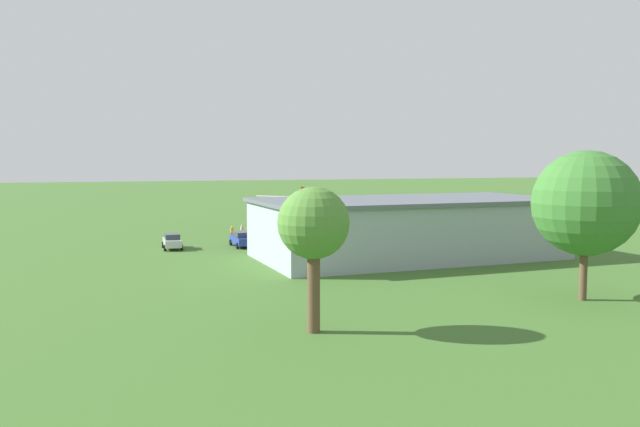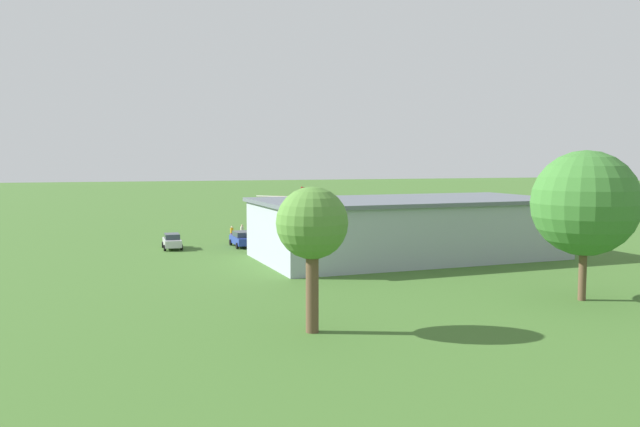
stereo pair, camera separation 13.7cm
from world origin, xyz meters
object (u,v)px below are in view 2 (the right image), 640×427
at_px(person_crossing_taxiway, 242,232).
at_px(person_near_hangar_door, 394,228).
at_px(biplane, 291,203).
at_px(tree_near_perimeter_road, 312,225).
at_px(car_white, 456,231).
at_px(hangar, 407,228).
at_px(person_watching_takeoff, 279,233).
at_px(tree_behind_hangar_left, 585,203).
at_px(person_by_parked_cars, 232,233).
at_px(car_blue, 242,239).
at_px(car_silver, 172,241).

bearing_deg(person_crossing_taxiway, person_near_hangar_door, 178.15).
bearing_deg(biplane, tree_near_perimeter_road, 76.28).
height_order(car_white, person_crossing_taxiway, person_crossing_taxiway).
relative_size(hangar, person_crossing_taxiway, 16.98).
height_order(hangar, car_white, hangar).
relative_size(person_watching_takeoff, tree_behind_hangar_left, 0.18).
relative_size(person_by_parked_cars, tree_near_perimeter_road, 0.20).
relative_size(person_near_hangar_door, tree_near_perimeter_road, 0.20).
distance_m(car_white, tree_behind_hangar_left, 34.99).
bearing_deg(person_crossing_taxiway, car_blue, 79.13).
relative_size(car_white, person_by_parked_cars, 2.93).
relative_size(biplane, tree_behind_hangar_left, 0.78).
bearing_deg(car_silver, person_by_parked_cars, -141.50).
height_order(biplane, person_by_parked_cars, biplane).
bearing_deg(car_blue, hangar, 138.38).
distance_m(person_crossing_taxiway, tree_behind_hangar_left, 42.52).
xyz_separation_m(biplane, car_blue, (8.29, 10.54, -2.93)).
xyz_separation_m(car_blue, person_watching_takeoff, (-5.00, -3.47, 0.04)).
bearing_deg(car_silver, hangar, 149.06).
bearing_deg(hangar, person_near_hangar_door, -110.50).
height_order(person_crossing_taxiway, tree_behind_hangar_left, tree_behind_hangar_left).
height_order(biplane, tree_near_perimeter_road, tree_near_perimeter_road).
xyz_separation_m(hangar, car_white, (-12.32, -12.48, -2.02)).
distance_m(tree_near_perimeter_road, tree_behind_hangar_left, 19.46).
height_order(car_white, person_watching_takeoff, person_watching_takeoff).
distance_m(person_watching_takeoff, person_near_hangar_door, 15.51).
bearing_deg(person_watching_takeoff, tree_near_perimeter_road, 78.50).
bearing_deg(person_near_hangar_door, person_by_parked_cars, -1.06).
height_order(biplane, tree_behind_hangar_left, tree_behind_hangar_left).
xyz_separation_m(car_white, tree_behind_hangar_left, (9.44, 33.22, 5.63)).
relative_size(car_blue, car_silver, 1.17).
height_order(hangar, person_watching_takeoff, hangar).
bearing_deg(car_silver, tree_behind_hangar_left, 125.56).
bearing_deg(car_blue, person_watching_takeoff, -145.23).
height_order(biplane, person_crossing_taxiway, biplane).
distance_m(car_blue, tree_behind_hangar_left, 37.17).
height_order(person_by_parked_cars, tree_behind_hangar_left, tree_behind_hangar_left).
height_order(car_silver, person_near_hangar_door, car_silver).
bearing_deg(tree_behind_hangar_left, car_silver, -54.44).
xyz_separation_m(car_blue, car_silver, (7.28, -0.43, -0.01)).
height_order(biplane, car_white, biplane).
xyz_separation_m(car_silver, tree_behind_hangar_left, (-23.78, 33.26, 5.60)).
relative_size(person_by_parked_cars, person_near_hangar_door, 1.04).
bearing_deg(car_blue, car_silver, -3.35).
bearing_deg(car_white, tree_behind_hangar_left, 74.14).
bearing_deg(biplane, car_blue, 51.84).
relative_size(car_silver, person_by_parked_cars, 2.46).
bearing_deg(tree_near_perimeter_road, tree_behind_hangar_left, -173.64).
relative_size(car_blue, person_crossing_taxiway, 2.68).
xyz_separation_m(person_crossing_taxiway, tree_near_perimeter_road, (4.07, 41.45, 4.93)).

